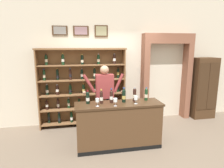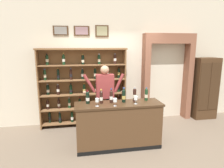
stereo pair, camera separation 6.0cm
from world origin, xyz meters
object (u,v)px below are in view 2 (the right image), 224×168
Objects in this scene: tasting_counter at (118,125)px; tasting_bottle_super_tuscan at (146,94)px; tasting_bottle_rosso at (111,96)px; wine_glass_center at (115,101)px; tasting_bottle_grappa at (101,97)px; wine_glass_spare at (136,98)px; tasting_bottle_chianti at (88,97)px; side_cabinet at (204,88)px; tasting_bottle_vin_santo at (135,95)px; tasting_bottle_prosecco at (124,95)px; wine_shelf at (83,86)px; shopkeeper at (105,93)px; wine_glass_left at (97,101)px.

tasting_counter is 0.88m from tasting_bottle_super_tuscan.
tasting_bottle_rosso reaches higher than wine_glass_center.
tasting_bottle_grappa is 0.70m from wine_glass_spare.
tasting_bottle_grappa reaches higher than wine_glass_spare.
wine_glass_center is at bearing -26.64° from tasting_bottle_chianti.
side_cabinet reaches higher than tasting_bottle_vin_santo.
wine_glass_center reaches higher than tasting_counter.
tasting_bottle_prosecco is 0.24m from tasting_bottle_vin_santo.
tasting_bottle_grappa is (0.32, -1.24, 0.02)m from wine_shelf.
tasting_bottle_grappa is at bearing -159.78° from side_cabinet.
wine_glass_spare is (0.33, -0.10, 0.59)m from tasting_counter.
tasting_bottle_rosso reaches higher than tasting_bottle_vin_santo.
wine_shelf is 7.44× the size of tasting_bottle_vin_santo.
side_cabinet reaches higher than tasting_counter.
shopkeeper is 0.78m from wine_glass_center.
tasting_bottle_chianti is 0.98m from tasting_bottle_vin_santo.
tasting_bottle_vin_santo reaches higher than tasting_bottle_grappa.
tasting_counter is 0.85m from shopkeeper.
shopkeeper is (-0.20, 0.61, 0.56)m from tasting_counter.
tasting_bottle_grappa is 1.82× the size of wine_glass_spare.
tasting_bottle_vin_santo is at bearing -43.32° from shopkeeper.
tasting_counter is 0.71m from tasting_bottle_grappa.
wine_glass_left is (-0.81, -0.19, -0.04)m from tasting_bottle_vin_santo.
side_cabinet is 5.93× the size of tasting_bottle_grappa.
tasting_counter is 0.75m from wine_glass_left.
wine_glass_spare is (0.53, -0.71, 0.03)m from shopkeeper.
wine_shelf is 1.72m from wine_glass_spare.
tasting_bottle_vin_santo is 1.96× the size of wine_glass_center.
wine_glass_center is at bearing -171.67° from wine_glass_spare.
tasting_bottle_prosecco reaches higher than tasting_bottle_rosso.
side_cabinet reaches higher than wine_glass_spare.
wine_shelf is 1.27× the size of tasting_counter.
tasting_bottle_chianti is at bearing -179.94° from tasting_bottle_super_tuscan.
tasting_bottle_super_tuscan reaches higher than wine_glass_center.
tasting_counter is (0.67, -1.30, -0.59)m from wine_shelf.
side_cabinet is at bearing 11.60° from shopkeeper.
tasting_bottle_prosecco is (0.32, -0.55, 0.06)m from shopkeeper.
tasting_bottle_chianti is at bearing 129.22° from wine_glass_left.
tasting_bottle_prosecco reaches higher than wine_glass_spare.
tasting_bottle_prosecco reaches higher than tasting_bottle_super_tuscan.
wine_glass_spare is (0.47, -0.16, -0.02)m from tasting_bottle_rosso.
tasting_bottle_grappa is at bearing -7.72° from tasting_bottle_chianti.
tasting_bottle_grappa is 0.97m from tasting_bottle_super_tuscan.
tasting_bottle_rosso is (-2.96, -1.16, 0.20)m from side_cabinet.
tasting_bottle_super_tuscan is at bearing 4.54° from tasting_bottle_prosecco.
tasting_bottle_vin_santo is 0.26m from tasting_bottle_super_tuscan.
tasting_bottle_super_tuscan is (0.62, 0.10, 0.61)m from tasting_counter.
tasting_bottle_prosecco reaches higher than wine_glass_center.
tasting_counter is 5.99× the size of tasting_bottle_grappa.
side_cabinet is 10.81× the size of wine_glass_spare.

